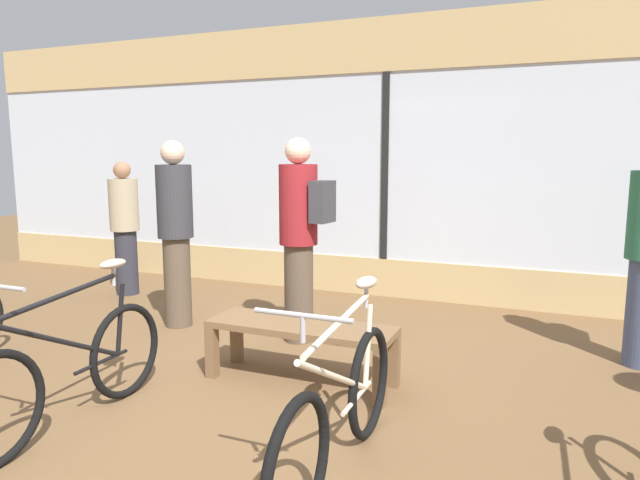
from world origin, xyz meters
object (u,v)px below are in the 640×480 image
customer_by_window (176,230)px  customer_mid_floor (300,233)px  bicycle_right (340,410)px  bicycle_left (70,369)px  display_bench (301,334)px  customer_near_rack (125,226)px

customer_by_window → customer_mid_floor: (1.31, 0.04, 0.03)m
bicycle_right → customer_by_window: bearing=141.9°
bicycle_left → customer_mid_floor: size_ratio=0.92×
bicycle_left → customer_mid_floor: customer_mid_floor is taller
display_bench → customer_near_rack: bearing=151.8°
bicycle_left → customer_near_rack: (-2.04, 2.83, 0.46)m
customer_by_window → display_bench: bearing=-25.5°
customer_near_rack → customer_mid_floor: (2.66, -0.79, 0.16)m
bicycle_left → customer_by_window: (-0.68, 2.00, 0.59)m
display_bench → customer_near_rack: customer_near_rack is taller
bicycle_left → display_bench: 1.57m
bicycle_right → display_bench: 1.29m
customer_by_window → customer_mid_floor: 1.31m
bicycle_left → display_bench: bearing=49.5°
bicycle_left → customer_by_window: 2.20m
customer_near_rack → customer_mid_floor: customer_mid_floor is taller
customer_near_rack → customer_by_window: 1.59m
customer_near_rack → customer_mid_floor: 2.78m
customer_mid_floor → display_bench: bearing=-65.2°
bicycle_right → customer_mid_floor: (-1.11, 1.93, 0.62)m
customer_by_window → bicycle_left: bearing=-71.2°
bicycle_left → customer_mid_floor: 2.23m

